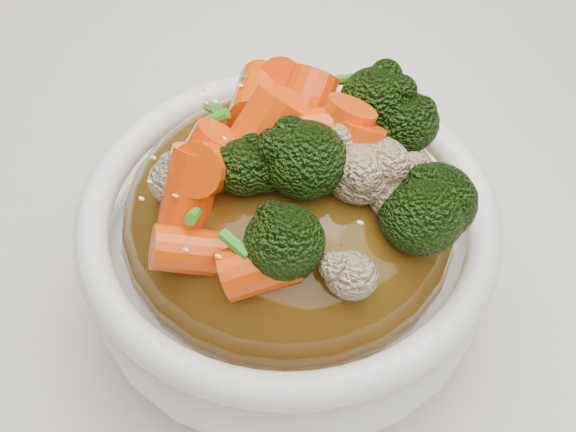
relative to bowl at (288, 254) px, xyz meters
The scene contains 8 objects.
tablecloth 0.09m from the bowl, 35.02° to the left, with size 1.20×0.80×0.04m, color white.
bowl is the anchor object (origin of this frame).
sauce_base 0.03m from the bowl, ahead, with size 0.18×0.18×0.10m, color #57380F.
carrots 0.10m from the bowl, ahead, with size 0.18×0.18×0.05m, color #F34807, non-canonical shape.
broccoli 0.10m from the bowl, ahead, with size 0.18×0.18×0.05m, color black, non-canonical shape.
cauliflower 0.09m from the bowl, ahead, with size 0.18×0.18×0.04m, color tan, non-canonical shape.
scallions 0.10m from the bowl, ahead, with size 0.14×0.14×0.02m, color #338D20, non-canonical shape.
sesame_seeds 0.10m from the bowl, ahead, with size 0.16×0.16×0.01m, color beige, non-canonical shape.
Camera 1 is at (0.09, -0.27, 1.16)m, focal length 50.00 mm.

